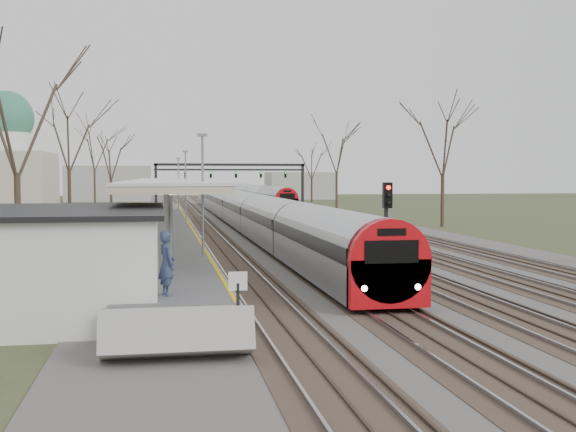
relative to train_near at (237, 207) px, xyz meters
name	(u,v)px	position (x,y,z in m)	size (l,w,h in m)	color
ground	(564,359)	(2.50, -50.32, -1.48)	(300.00, 300.00, 0.00)	#384223
track_bed	(260,219)	(2.76, 4.68, -1.42)	(24.00, 160.00, 0.22)	#474442
platform	(166,229)	(-6.55, -12.82, -0.98)	(3.50, 69.00, 1.00)	#9E9B93
canopy	(166,182)	(-6.55, -17.33, 2.45)	(4.10, 50.00, 3.11)	slate
station_building	(61,263)	(-10.00, -42.32, 0.12)	(6.00, 9.00, 3.20)	silver
signal_gantry	(231,172)	(2.79, 34.67, 3.43)	(21.00, 0.59, 6.08)	black
tree_west_near	(16,113)	(-13.50, -30.32, 5.81)	(5.00, 5.00, 10.30)	#2D231C
tree_west_far	(68,132)	(-14.50, -2.32, 6.54)	(5.50, 5.50, 11.33)	#2D231C
tree_east_far	(443,141)	(16.50, -8.32, 5.81)	(5.00, 5.00, 10.30)	#2D231C
train_near	(237,207)	(0.00, 0.00, 0.00)	(2.62, 90.21, 3.05)	#A6A9B1
train_far	(253,195)	(7.00, 43.02, 0.00)	(2.62, 60.21, 3.05)	#A6A9B1
passenger	(167,264)	(-6.74, -45.59, 0.44)	(0.67, 0.44, 1.83)	navy
signal_post	(387,218)	(1.75, -38.96, 1.25)	(0.35, 0.45, 4.10)	black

